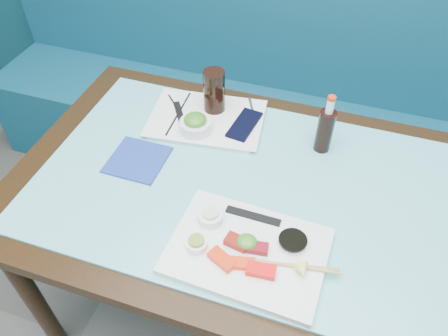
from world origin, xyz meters
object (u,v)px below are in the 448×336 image
(dining_table, at_px, (243,204))
(sashimi_plate, at_px, (247,251))
(cola_bottle_body, at_px, (325,131))
(booth_bench, at_px, (290,116))
(cola_glass, at_px, (214,91))
(serving_tray, at_px, (207,119))
(seaweed_bowl, at_px, (196,126))
(blue_napkin, at_px, (138,160))

(dining_table, xyz_separation_m, sashimi_plate, (0.08, -0.23, 0.10))
(cola_bottle_body, bearing_deg, booth_bench, 107.43)
(sashimi_plate, xyz_separation_m, cola_bottle_body, (0.11, 0.46, 0.06))
(cola_glass, distance_m, cola_bottle_body, 0.39)
(sashimi_plate, height_order, serving_tray, sashimi_plate)
(seaweed_bowl, bearing_deg, serving_tray, 82.41)
(sashimi_plate, relative_size, cola_glass, 2.61)
(booth_bench, bearing_deg, dining_table, -90.00)
(seaweed_bowl, height_order, cola_glass, cola_glass)
(sashimi_plate, height_order, seaweed_bowl, seaweed_bowl)
(booth_bench, distance_m, cola_bottle_body, 0.79)
(dining_table, height_order, blue_napkin, blue_napkin)
(serving_tray, distance_m, seaweed_bowl, 0.08)
(seaweed_bowl, bearing_deg, sashimi_plate, -53.32)
(seaweed_bowl, relative_size, cola_bottle_body, 0.71)
(dining_table, height_order, sashimi_plate, sashimi_plate)
(dining_table, xyz_separation_m, cola_bottle_body, (0.19, 0.23, 0.16))
(dining_table, bearing_deg, cola_bottle_body, 49.82)
(booth_bench, height_order, sashimi_plate, booth_bench)
(sashimi_plate, distance_m, serving_tray, 0.55)
(booth_bench, bearing_deg, serving_tray, -108.81)
(blue_napkin, bearing_deg, cola_glass, 64.12)
(dining_table, distance_m, cola_bottle_body, 0.34)
(serving_tray, distance_m, blue_napkin, 0.29)
(seaweed_bowl, height_order, blue_napkin, seaweed_bowl)
(serving_tray, xyz_separation_m, blue_napkin, (-0.14, -0.25, -0.00))
(booth_bench, height_order, cola_bottle_body, booth_bench)
(cola_glass, bearing_deg, sashimi_plate, -62.46)
(cola_bottle_body, relative_size, blue_napkin, 0.86)
(sashimi_plate, bearing_deg, cola_bottle_body, 78.33)
(booth_bench, distance_m, seaweed_bowl, 0.82)
(cola_bottle_body, height_order, blue_napkin, cola_bottle_body)
(serving_tray, bearing_deg, cola_bottle_body, -8.48)
(dining_table, distance_m, seaweed_bowl, 0.30)
(booth_bench, distance_m, cola_glass, 0.75)
(seaweed_bowl, distance_m, cola_glass, 0.14)
(sashimi_plate, xyz_separation_m, seaweed_bowl, (-0.29, 0.39, 0.02))
(sashimi_plate, relative_size, cola_bottle_body, 2.70)
(booth_bench, relative_size, sashimi_plate, 7.58)
(booth_bench, relative_size, cola_bottle_body, 20.46)
(sashimi_plate, bearing_deg, booth_bench, 96.52)
(sashimi_plate, height_order, cola_glass, cola_glass)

